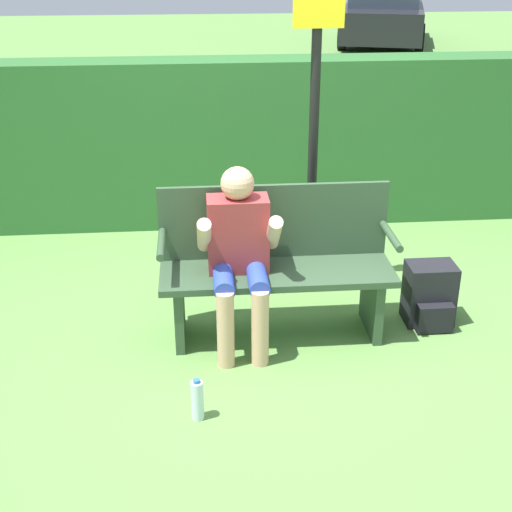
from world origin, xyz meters
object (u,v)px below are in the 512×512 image
park_bench (276,264)px  water_bottle (197,400)px  person_seated (239,249)px  signpost (314,128)px  backpack (430,296)px  parked_car (383,15)px

park_bench → water_bottle: 1.17m
person_seated → signpost: size_ratio=0.54×
backpack → signpost: (-0.75, 0.63, 1.05)m
person_seated → parked_car: parked_car is taller
backpack → parked_car: bearing=77.3°
water_bottle → signpost: (0.89, 1.59, 1.13)m
person_seated → water_bottle: bearing=-109.5°
signpost → park_bench: bearing=-117.9°
signpost → parked_car: 13.09m
person_seated → signpost: 1.12m
water_bottle → signpost: 2.14m
park_bench → person_seated: 0.34m
park_bench → parked_car: 13.78m
signpost → parked_car: bearing=73.4°
signpost → backpack: bearing=-39.8°
park_bench → water_bottle: (-0.55, -0.96, -0.37)m
person_seated → backpack: size_ratio=2.72×
park_bench → water_bottle: park_bench is taller
person_seated → signpost: signpost is taller
signpost → parked_car: size_ratio=0.53×
parked_car → backpack: bearing=-176.9°
backpack → parked_car: size_ratio=0.10×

